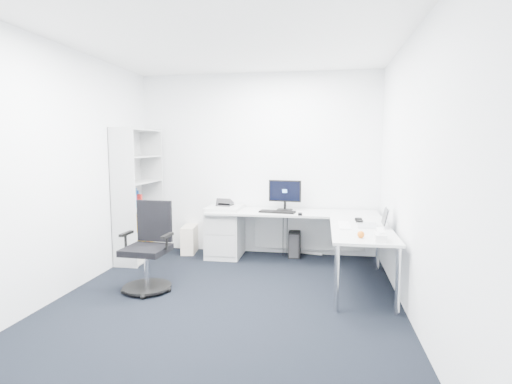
% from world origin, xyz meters
% --- Properties ---
extents(ground, '(4.20, 4.20, 0.00)m').
position_xyz_m(ground, '(0.00, 0.00, 0.00)').
color(ground, black).
extents(ceiling, '(4.20, 4.20, 0.00)m').
position_xyz_m(ceiling, '(0.00, 0.00, 2.70)').
color(ceiling, white).
extents(wall_back, '(3.60, 0.02, 2.70)m').
position_xyz_m(wall_back, '(0.00, 2.10, 1.35)').
color(wall_back, white).
rests_on(wall_back, ground).
extents(wall_front, '(3.60, 0.02, 2.70)m').
position_xyz_m(wall_front, '(0.00, -2.10, 1.35)').
color(wall_front, white).
rests_on(wall_front, ground).
extents(wall_left, '(0.02, 4.20, 2.70)m').
position_xyz_m(wall_left, '(-1.80, 0.00, 1.35)').
color(wall_left, white).
rests_on(wall_left, ground).
extents(wall_right, '(0.02, 4.20, 2.70)m').
position_xyz_m(wall_right, '(1.80, 0.00, 1.35)').
color(wall_right, white).
rests_on(wall_right, ground).
extents(l_desk, '(2.40, 1.34, 0.70)m').
position_xyz_m(l_desk, '(0.55, 1.40, 0.35)').
color(l_desk, silver).
rests_on(l_desk, ground).
extents(drawer_pedestal, '(0.49, 0.61, 0.75)m').
position_xyz_m(drawer_pedestal, '(-0.44, 1.78, 0.37)').
color(drawer_pedestal, silver).
rests_on(drawer_pedestal, ground).
extents(bookshelf, '(0.36, 0.93, 1.87)m').
position_xyz_m(bookshelf, '(-1.62, 1.45, 0.93)').
color(bookshelf, '#AFB1B2').
rests_on(bookshelf, ground).
extents(task_chair, '(0.59, 0.59, 1.00)m').
position_xyz_m(task_chair, '(-0.96, 0.23, 0.50)').
color(task_chair, black).
rests_on(task_chair, ground).
extents(black_pc_tower, '(0.18, 0.39, 0.38)m').
position_xyz_m(black_pc_tower, '(0.58, 1.96, 0.19)').
color(black_pc_tower, black).
rests_on(black_pc_tower, ground).
extents(beige_pc_tower, '(0.25, 0.45, 0.41)m').
position_xyz_m(beige_pc_tower, '(-1.02, 1.89, 0.21)').
color(beige_pc_tower, beige).
rests_on(beige_pc_tower, ground).
extents(power_strip, '(0.33, 0.12, 0.04)m').
position_xyz_m(power_strip, '(0.82, 2.10, 0.02)').
color(power_strip, white).
rests_on(power_strip, ground).
extents(monitor, '(0.48, 0.21, 0.45)m').
position_xyz_m(monitor, '(0.44, 1.82, 0.93)').
color(monitor, black).
rests_on(monitor, l_desk).
extents(black_keyboard, '(0.52, 0.24, 0.02)m').
position_xyz_m(black_keyboard, '(0.36, 1.61, 0.71)').
color(black_keyboard, black).
rests_on(black_keyboard, l_desk).
extents(mouse, '(0.06, 0.10, 0.03)m').
position_xyz_m(mouse, '(0.68, 1.46, 0.72)').
color(mouse, black).
rests_on(mouse, l_desk).
extents(desk_phone, '(0.24, 0.24, 0.15)m').
position_xyz_m(desk_phone, '(-0.45, 1.84, 0.78)').
color(desk_phone, '#29292B').
rests_on(desk_phone, l_desk).
extents(laptop, '(0.34, 0.33, 0.23)m').
position_xyz_m(laptop, '(1.49, 0.84, 0.82)').
color(laptop, silver).
rests_on(laptop, l_desk).
extents(white_keyboard, '(0.14, 0.47, 0.02)m').
position_xyz_m(white_keyboard, '(1.23, 0.82, 0.71)').
color(white_keyboard, white).
rests_on(white_keyboard, l_desk).
extents(headphones, '(0.14, 0.21, 0.06)m').
position_xyz_m(headphones, '(1.42, 1.12, 0.73)').
color(headphones, black).
rests_on(headphones, l_desk).
extents(orange_fruit, '(0.07, 0.07, 0.07)m').
position_xyz_m(orange_fruit, '(1.36, 0.21, 0.74)').
color(orange_fruit, orange).
rests_on(orange_fruit, l_desk).
extents(tissue_box, '(0.12, 0.21, 0.07)m').
position_xyz_m(tissue_box, '(1.54, 0.13, 0.74)').
color(tissue_box, white).
rests_on(tissue_box, l_desk).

